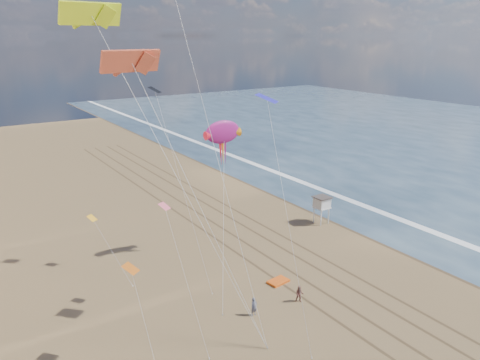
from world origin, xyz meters
The scene contains 9 objects.
wet_sand centered at (19.00, 40.00, 0.00)m, with size 260.00×260.00×0.00m, color #42301E.
foam centered at (23.20, 40.00, 0.00)m, with size 260.00×260.00×0.00m, color white.
tracks centered at (2.55, 30.00, 0.01)m, with size 7.68×120.00×0.01m.
lifeguard_stand centered at (13.26, 29.32, 2.87)m, with size 2.06×2.06×3.72m.
grounded_kite centered at (-1.36, 19.88, 0.12)m, with size 2.11×1.34×0.24m, color #FF5F15.
show_kite centered at (-2.23, 29.05, 14.14)m, with size 5.68×6.05×18.60m.
kite_flyer_a centered at (-6.80, 16.44, 0.88)m, with size 0.64×0.42×1.76m, color #525569.
kite_flyer_b centered at (-1.94, 15.91, 0.82)m, with size 0.79×0.62×1.63m, color brown.
small_kites centered at (-10.63, 22.11, 14.46)m, with size 13.71×19.70×14.47m.
Camera 1 is at (-28.06, -13.47, 24.10)m, focal length 35.00 mm.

